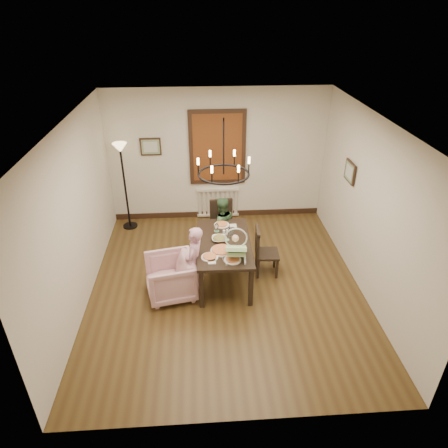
{
  "coord_description": "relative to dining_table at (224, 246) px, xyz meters",
  "views": [
    {
      "loc": [
        -0.39,
        -5.37,
        4.28
      ],
      "look_at": [
        -0.01,
        0.28,
        1.05
      ],
      "focal_mm": 32.0,
      "sensor_mm": 36.0,
      "label": 1
    }
  ],
  "objects": [
    {
      "name": "picture_right",
      "position": [
        2.23,
        0.67,
        0.99
      ],
      "size": [
        0.03,
        0.42,
        0.36
      ],
      "primitive_type": "cube",
      "rotation": [
        0.0,
        0.0,
        1.57
      ],
      "color": "black",
      "rests_on": "room_shell"
    },
    {
      "name": "salad_bowl",
      "position": [
        -0.07,
        0.04,
        0.12
      ],
      "size": [
        0.3,
        0.3,
        0.07
      ],
      "primitive_type": "imported",
      "color": "white",
      "rests_on": "dining_table"
    },
    {
      "name": "pizza_platter",
      "position": [
        -0.05,
        -0.28,
        0.1
      ],
      "size": [
        0.36,
        0.36,
        0.04
      ],
      "primitive_type": "cylinder",
      "color": "tan",
      "rests_on": "dining_table"
    },
    {
      "name": "chandelier",
      "position": [
        -0.0,
        0.0,
        1.29
      ],
      "size": [
        0.8,
        0.8,
        0.04
      ],
      "primitive_type": "torus",
      "color": "black",
      "rests_on": "room_shell"
    },
    {
      "name": "floor_lamp",
      "position": [
        -1.88,
        1.92,
        0.24
      ],
      "size": [
        0.3,
        0.3,
        1.8
      ],
      "primitive_type": null,
      "color": "black",
      "rests_on": "room_shell"
    },
    {
      "name": "chair_far",
      "position": [
        0.05,
        0.92,
        -0.16
      ],
      "size": [
        0.48,
        0.48,
        0.99
      ],
      "primitive_type": null,
      "rotation": [
        0.0,
        0.0,
        0.11
      ],
      "color": "black",
      "rests_on": "room_shell"
    },
    {
      "name": "elderly_woman",
      "position": [
        -0.49,
        -0.38,
        -0.14
      ],
      "size": [
        0.34,
        0.43,
        1.02
      ],
      "primitive_type": "imported",
      "rotation": [
        0.0,
        0.0,
        -1.86
      ],
      "color": "#C68BA4",
      "rests_on": "room_shell"
    },
    {
      "name": "radiator",
      "position": [
        0.02,
        2.25,
        -0.31
      ],
      "size": [
        0.92,
        0.12,
        0.62
      ],
      "primitive_type": null,
      "color": "silver",
      "rests_on": "room_shell"
    },
    {
      "name": "armchair",
      "position": [
        -0.89,
        -0.39,
        -0.31
      ],
      "size": [
        0.9,
        0.88,
        0.7
      ],
      "primitive_type": "imported",
      "rotation": [
        0.0,
        0.0,
        -1.37
      ],
      "color": "beige",
      "rests_on": "room_shell"
    },
    {
      "name": "window_blinds",
      "position": [
        0.02,
        2.23,
        0.94
      ],
      "size": [
        1.0,
        0.03,
        1.4
      ],
      "primitive_type": "cube",
      "color": "brown",
      "rests_on": "room_shell"
    },
    {
      "name": "dining_table",
      "position": [
        0.0,
        0.0,
        0.0
      ],
      "size": [
        0.91,
        1.59,
        0.74
      ],
      "rotation": [
        0.0,
        0.0,
        -0.01
      ],
      "color": "black",
      "rests_on": "room_shell"
    },
    {
      "name": "drinking_glass",
      "position": [
        0.16,
        0.18,
        0.16
      ],
      "size": [
        0.08,
        0.08,
        0.15
      ],
      "primitive_type": "cylinder",
      "color": "silver",
      "rests_on": "dining_table"
    },
    {
      "name": "room_shell",
      "position": [
        0.02,
        0.14,
        0.74
      ],
      "size": [
        4.51,
        5.0,
        2.81
      ],
      "color": "#513C1B",
      "rests_on": "ground"
    },
    {
      "name": "baby_bouncer",
      "position": [
        0.16,
        -0.45,
        0.25
      ],
      "size": [
        0.42,
        0.55,
        0.34
      ],
      "primitive_type": null,
      "rotation": [
        0.0,
        0.0,
        -0.09
      ],
      "color": "#B1DE99",
      "rests_on": "dining_table"
    },
    {
      "name": "picture_back",
      "position": [
        -1.33,
        2.24,
        0.99
      ],
      "size": [
        0.42,
        0.03,
        0.36
      ],
      "primitive_type": "cube",
      "color": "black",
      "rests_on": "room_shell"
    },
    {
      "name": "chair_right",
      "position": [
        0.76,
        0.1,
        -0.2
      ],
      "size": [
        0.42,
        0.42,
        0.9
      ],
      "primitive_type": null,
      "rotation": [
        0.0,
        0.0,
        1.52
      ],
      "color": "black",
      "rests_on": "room_shell"
    },
    {
      "name": "seated_man",
      "position": [
        0.01,
        0.84,
        -0.19
      ],
      "size": [
        0.52,
        0.45,
        0.94
      ],
      "primitive_type": "imported",
      "rotation": [
        0.0,
        0.0,
        3.37
      ],
      "color": "#375D3A",
      "rests_on": "room_shell"
    }
  ]
}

